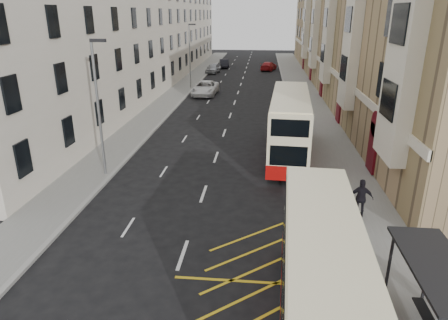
# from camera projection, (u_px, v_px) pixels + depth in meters

# --- Properties ---
(pavement_right) EXTENTS (4.00, 120.00, 0.15)m
(pavement_right) POSITION_uv_depth(u_px,v_px,m) (311.00, 112.00, 40.14)
(pavement_right) COLOR slate
(pavement_right) RESTS_ON ground
(pavement_left) EXTENTS (3.00, 120.00, 0.15)m
(pavement_left) POSITION_uv_depth(u_px,v_px,m) (160.00, 108.00, 41.56)
(pavement_left) COLOR slate
(pavement_left) RESTS_ON ground
(kerb_right) EXTENTS (0.25, 120.00, 0.15)m
(kerb_right) POSITION_uv_depth(u_px,v_px,m) (291.00, 111.00, 40.33)
(kerb_right) COLOR gray
(kerb_right) RESTS_ON ground
(kerb_left) EXTENTS (0.25, 120.00, 0.15)m
(kerb_left) POSITION_uv_depth(u_px,v_px,m) (174.00, 109.00, 41.42)
(kerb_left) COLOR gray
(kerb_left) RESTS_ON ground
(road_markings) EXTENTS (10.00, 110.00, 0.01)m
(road_markings) POSITION_uv_depth(u_px,v_px,m) (240.00, 86.00, 54.89)
(road_markings) COLOR silver
(road_markings) RESTS_ON ground
(terrace_right) EXTENTS (10.75, 79.00, 15.25)m
(terrace_right) POSITION_uv_depth(u_px,v_px,m) (357.00, 28.00, 51.26)
(terrace_right) COLOR #9C7F5A
(terrace_right) RESTS_ON ground
(terrace_left) EXTENTS (9.18, 79.00, 13.25)m
(terrace_left) POSITION_uv_depth(u_px,v_px,m) (143.00, 35.00, 54.31)
(terrace_left) COLOR beige
(terrace_left) RESTS_ON ground
(bus_shelter) EXTENTS (1.65, 4.25, 2.70)m
(bus_shelter) POSITION_uv_depth(u_px,v_px,m) (446.00, 296.00, 11.04)
(bus_shelter) COLOR black
(bus_shelter) RESTS_ON pavement_right
(guard_railing) EXTENTS (0.06, 6.56, 1.01)m
(guard_railing) POSITION_uv_depth(u_px,v_px,m) (331.00, 223.00, 17.41)
(guard_railing) COLOR #C10B01
(guard_railing) RESTS_ON pavement_right
(street_lamp_near) EXTENTS (0.93, 0.18, 8.00)m
(street_lamp_near) POSITION_uv_depth(u_px,v_px,m) (98.00, 102.00, 23.07)
(street_lamp_near) COLOR gray
(street_lamp_near) RESTS_ON pavement_left
(street_lamp_far) EXTENTS (0.93, 0.18, 8.00)m
(street_lamp_far) POSITION_uv_depth(u_px,v_px,m) (190.00, 53.00, 51.06)
(street_lamp_far) COLOR gray
(street_lamp_far) RESTS_ON pavement_left
(double_decker_front) EXTENTS (2.76, 9.87, 3.89)m
(double_decker_front) POSITION_uv_depth(u_px,v_px,m) (321.00, 286.00, 11.67)
(double_decker_front) COLOR #F7EBBB
(double_decker_front) RESTS_ON ground
(double_decker_rear) EXTENTS (3.17, 11.03, 4.35)m
(double_decker_rear) POSITION_uv_depth(u_px,v_px,m) (289.00, 125.00, 27.43)
(double_decker_rear) COLOR #F7EBBB
(double_decker_rear) RESTS_ON ground
(pedestrian_far) EXTENTS (1.17, 0.60, 1.92)m
(pedestrian_far) POSITION_uv_depth(u_px,v_px,m) (361.00, 198.00, 19.19)
(pedestrian_far) COLOR black
(pedestrian_far) RESTS_ON pavement_right
(white_van) EXTENTS (2.97, 6.01, 1.64)m
(white_van) POSITION_uv_depth(u_px,v_px,m) (205.00, 88.00, 48.45)
(white_van) COLOR white
(white_van) RESTS_ON ground
(car_silver) EXTENTS (2.42, 4.83, 1.58)m
(car_silver) POSITION_uv_depth(u_px,v_px,m) (213.00, 68.00, 65.86)
(car_silver) COLOR #A3A6AA
(car_silver) RESTS_ON ground
(car_dark) EXTENTS (2.24, 4.67, 1.48)m
(car_dark) POSITION_uv_depth(u_px,v_px,m) (224.00, 64.00, 72.19)
(car_dark) COLOR black
(car_dark) RESTS_ON ground
(car_red) EXTENTS (3.17, 5.32, 1.45)m
(car_red) POSITION_uv_depth(u_px,v_px,m) (268.00, 66.00, 69.00)
(car_red) COLOR #A61519
(car_red) RESTS_ON ground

